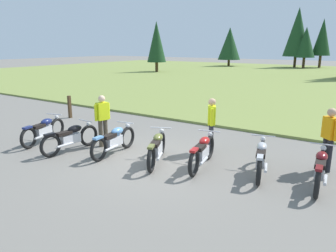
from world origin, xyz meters
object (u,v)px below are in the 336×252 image
motorcycle_black (71,137)px  rider_near_row_end (329,136)px  motorcycle_maroon (320,168)px  trail_marker_post (70,107)px  motorcycle_red (203,151)px  rider_checking_bike (103,118)px  motorcycle_navy (44,130)px  motorcycle_olive (157,148)px  rider_in_hivis_vest (211,122)px  motorcycle_silver (261,158)px  motorcycle_sky_blue (114,140)px

motorcycle_black → rider_near_row_end: (6.78, 2.69, 0.51)m
motorcycle_maroon → trail_marker_post: trail_marker_post is taller
motorcycle_red → rider_checking_bike: (-3.54, -0.18, 0.51)m
motorcycle_navy → trail_marker_post: 3.87m
motorcycle_maroon → trail_marker_post: (-10.73, 1.57, 0.06)m
motorcycle_olive → rider_in_hivis_vest: (0.80, 1.69, 0.51)m
motorcycle_black → motorcycle_silver: 5.66m
motorcycle_sky_blue → motorcycle_maroon: same height
motorcycle_black → motorcycle_silver: same height
motorcycle_sky_blue → motorcycle_red: size_ratio=1.01×
motorcycle_navy → rider_near_row_end: 8.69m
motorcycle_navy → motorcycle_black: (1.49, -0.09, 0.00)m
motorcycle_black → rider_in_hivis_vest: bearing=33.4°
rider_near_row_end → motorcycle_sky_blue: bearing=-158.7°
motorcycle_olive → motorcycle_black: bearing=-166.3°
motorcycle_navy → trail_marker_post: size_ratio=2.05×
motorcycle_sky_blue → motorcycle_red: 2.75m
motorcycle_navy → motorcycle_sky_blue: same height
motorcycle_silver → rider_checking_bike: rider_checking_bike is taller
motorcycle_navy → motorcycle_sky_blue: (2.79, 0.46, 0.00)m
motorcycle_silver → rider_in_hivis_vest: size_ratio=1.23×
motorcycle_silver → rider_near_row_end: size_ratio=1.23×
rider_near_row_end → rider_in_hivis_vest: size_ratio=1.00×
motorcycle_maroon → rider_in_hivis_vest: 3.37m
motorcycle_black → motorcycle_olive: bearing=13.7°
motorcycle_maroon → motorcycle_sky_blue: bearing=-169.7°
motorcycle_olive → motorcycle_silver: bearing=17.2°
motorcycle_silver → rider_near_row_end: (1.33, 1.18, 0.51)m
motorcycle_black → rider_near_row_end: bearing=21.6°
motorcycle_navy → rider_in_hivis_vest: 5.60m
motorcycle_black → trail_marker_post: bearing=141.3°
rider_checking_bike → rider_in_hivis_vest: (3.14, 1.44, 0.00)m
motorcycle_navy → motorcycle_sky_blue: size_ratio=0.98×
motorcycle_olive → rider_near_row_end: bearing=26.7°
motorcycle_sky_blue → motorcycle_red: bearing=11.8°
motorcycle_silver → rider_in_hivis_vest: bearing=154.9°
motorcycle_navy → motorcycle_red: size_ratio=0.99×
motorcycle_sky_blue → rider_in_hivis_vest: size_ratio=1.26×
motorcycle_olive → rider_in_hivis_vest: rider_in_hivis_vest is taller
rider_in_hivis_vest → motorcycle_silver: bearing=-25.1°
motorcycle_navy → trail_marker_post: trail_marker_post is taller
motorcycle_silver → rider_in_hivis_vest: (-1.86, 0.87, 0.51)m
rider_near_row_end → rider_in_hivis_vest: (-3.19, -0.31, 0.00)m
rider_checking_bike → motorcycle_navy: bearing=-156.6°
trail_marker_post → motorcycle_red: bearing=-14.3°
motorcycle_sky_blue → motorcycle_maroon: (5.53, 1.01, 0.00)m
rider_near_row_end → rider_checking_bike: (-6.33, -1.75, 0.00)m
motorcycle_silver → motorcycle_sky_blue: bearing=-167.0°
motorcycle_black → motorcycle_sky_blue: bearing=22.8°
motorcycle_navy → motorcycle_maroon: 8.45m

